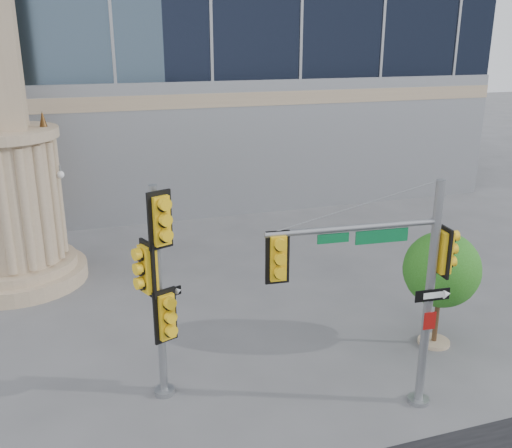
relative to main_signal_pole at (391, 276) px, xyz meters
name	(u,v)px	position (x,y,z in m)	size (l,w,h in m)	color
ground	(282,403)	(-2.01, 0.83, -3.17)	(120.00, 120.00, 0.00)	#545456
main_signal_pole	(391,276)	(0.00, 0.00, 0.00)	(3.96, 0.65, 5.12)	slate
secondary_signal_pole	(158,280)	(-4.45, 1.90, -0.28)	(0.93, 0.67, 4.93)	slate
street_tree	(442,272)	(2.81, 2.04, -1.12)	(2.00, 1.95, 3.12)	tan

